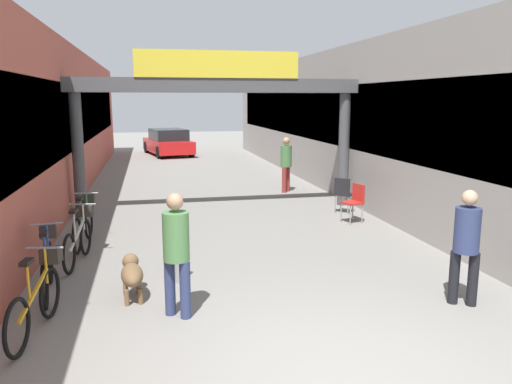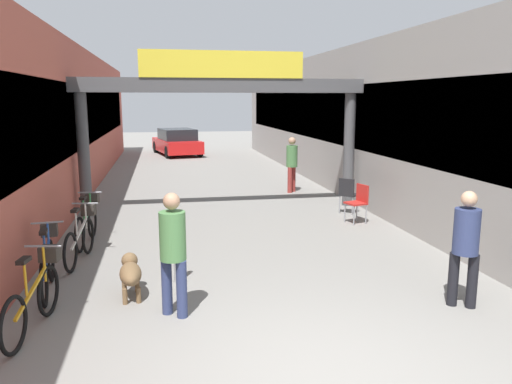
{
  "view_description": "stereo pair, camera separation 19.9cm",
  "coord_description": "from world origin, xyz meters",
  "px_view_note": "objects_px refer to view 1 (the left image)",
  "views": [
    {
      "loc": [
        -1.68,
        -4.34,
        2.79
      ],
      "look_at": [
        0.0,
        3.52,
        1.3
      ],
      "focal_mm": 35.0,
      "sensor_mm": 36.0,
      "label": 1
    },
    {
      "loc": [
        -1.48,
        -4.38,
        2.79
      ],
      "look_at": [
        0.0,
        3.52,
        1.3
      ],
      "focal_mm": 35.0,
      "sensor_mm": 36.0,
      "label": 2
    }
  ],
  "objects_px": {
    "pedestrian_with_dog": "(176,247)",
    "pedestrian_companion": "(466,240)",
    "bicycle_silver_third": "(79,237)",
    "parked_car_red": "(168,142)",
    "bicycle_orange_nearest": "(38,297)",
    "cafe_chair_black_farther": "(343,192)",
    "pedestrian_carrying_crate": "(286,161)",
    "bicycle_blue_second": "(47,264)",
    "dog_on_leash": "(132,273)",
    "bicycle_green_farthest": "(84,223)",
    "cafe_chair_red_nearer": "(355,199)",
    "bollard_post_metal": "(177,252)"
  },
  "relations": [
    {
      "from": "pedestrian_with_dog",
      "to": "bollard_post_metal",
      "type": "xyz_separation_m",
      "value": [
        0.07,
        1.22,
        -0.44
      ]
    },
    {
      "from": "pedestrian_with_dog",
      "to": "cafe_chair_black_farther",
      "type": "bearing_deg",
      "value": 50.04
    },
    {
      "from": "pedestrian_companion",
      "to": "parked_car_red",
      "type": "distance_m",
      "value": 20.26
    },
    {
      "from": "cafe_chair_red_nearer",
      "to": "cafe_chair_black_farther",
      "type": "relative_size",
      "value": 1.0
    },
    {
      "from": "pedestrian_with_dog",
      "to": "cafe_chair_red_nearer",
      "type": "xyz_separation_m",
      "value": [
        4.27,
        4.27,
        -0.39
      ]
    },
    {
      "from": "pedestrian_companion",
      "to": "bicycle_blue_second",
      "type": "bearing_deg",
      "value": 163.76
    },
    {
      "from": "bicycle_orange_nearest",
      "to": "bicycle_silver_third",
      "type": "bearing_deg",
      "value": 86.99
    },
    {
      "from": "cafe_chair_red_nearer",
      "to": "bicycle_green_farthest",
      "type": "bearing_deg",
      "value": -174.57
    },
    {
      "from": "cafe_chair_red_nearer",
      "to": "cafe_chair_black_farther",
      "type": "xyz_separation_m",
      "value": [
        0.11,
        0.95,
        0.0
      ]
    },
    {
      "from": "pedestrian_with_dog",
      "to": "pedestrian_companion",
      "type": "distance_m",
      "value": 3.89
    },
    {
      "from": "pedestrian_carrying_crate",
      "to": "cafe_chair_black_farther",
      "type": "bearing_deg",
      "value": -78.65
    },
    {
      "from": "bicycle_silver_third",
      "to": "cafe_chair_black_farther",
      "type": "height_order",
      "value": "bicycle_silver_third"
    },
    {
      "from": "pedestrian_carrying_crate",
      "to": "pedestrian_companion",
      "type": "bearing_deg",
      "value": -89.24
    },
    {
      "from": "bicycle_blue_second",
      "to": "cafe_chair_red_nearer",
      "type": "bearing_deg",
      "value": 26.6
    },
    {
      "from": "pedestrian_with_dog",
      "to": "bicycle_silver_third",
      "type": "height_order",
      "value": "pedestrian_with_dog"
    },
    {
      "from": "bicycle_silver_third",
      "to": "pedestrian_carrying_crate",
      "type": "bearing_deg",
      "value": 47.18
    },
    {
      "from": "dog_on_leash",
      "to": "bicycle_silver_third",
      "type": "relative_size",
      "value": 0.48
    },
    {
      "from": "bicycle_blue_second",
      "to": "bicycle_orange_nearest",
      "type": "bearing_deg",
      "value": -84.44
    },
    {
      "from": "bicycle_orange_nearest",
      "to": "cafe_chair_black_farther",
      "type": "distance_m",
      "value": 8.05
    },
    {
      "from": "bicycle_orange_nearest",
      "to": "parked_car_red",
      "type": "distance_m",
      "value": 19.78
    },
    {
      "from": "pedestrian_with_dog",
      "to": "parked_car_red",
      "type": "xyz_separation_m",
      "value": [
        0.64,
        19.57,
        -0.29
      ]
    },
    {
      "from": "bicycle_silver_third",
      "to": "cafe_chair_red_nearer",
      "type": "distance_m",
      "value": 6.05
    },
    {
      "from": "pedestrian_with_dog",
      "to": "cafe_chair_red_nearer",
      "type": "distance_m",
      "value": 6.05
    },
    {
      "from": "pedestrian_companion",
      "to": "dog_on_leash",
      "type": "relative_size",
      "value": 2.01
    },
    {
      "from": "pedestrian_carrying_crate",
      "to": "dog_on_leash",
      "type": "height_order",
      "value": "pedestrian_carrying_crate"
    },
    {
      "from": "bollard_post_metal",
      "to": "parked_car_red",
      "type": "distance_m",
      "value": 18.36
    },
    {
      "from": "bicycle_orange_nearest",
      "to": "bicycle_blue_second",
      "type": "height_order",
      "value": "same"
    },
    {
      "from": "pedestrian_companion",
      "to": "pedestrian_carrying_crate",
      "type": "relative_size",
      "value": 0.96
    },
    {
      "from": "pedestrian_with_dog",
      "to": "dog_on_leash",
      "type": "bearing_deg",
      "value": 128.15
    },
    {
      "from": "pedestrian_companion",
      "to": "dog_on_leash",
      "type": "distance_m",
      "value": 4.66
    },
    {
      "from": "bicycle_orange_nearest",
      "to": "cafe_chair_red_nearer",
      "type": "bearing_deg",
      "value": 36.11
    },
    {
      "from": "bicycle_orange_nearest",
      "to": "pedestrian_with_dog",
      "type": "bearing_deg",
      "value": 2.46
    },
    {
      "from": "pedestrian_with_dog",
      "to": "bicycle_green_farthest",
      "type": "relative_size",
      "value": 0.97
    },
    {
      "from": "bicycle_silver_third",
      "to": "bollard_post_metal",
      "type": "bearing_deg",
      "value": -40.78
    },
    {
      "from": "bicycle_blue_second",
      "to": "cafe_chair_black_farther",
      "type": "xyz_separation_m",
      "value": [
        6.19,
        4.0,
        0.1
      ]
    },
    {
      "from": "bicycle_orange_nearest",
      "to": "bicycle_silver_third",
      "type": "relative_size",
      "value": 1.0
    },
    {
      "from": "dog_on_leash",
      "to": "bicycle_blue_second",
      "type": "distance_m",
      "value": 1.3
    },
    {
      "from": "pedestrian_carrying_crate",
      "to": "bicycle_orange_nearest",
      "type": "relative_size",
      "value": 1.0
    },
    {
      "from": "bicycle_orange_nearest",
      "to": "bicycle_green_farthest",
      "type": "xyz_separation_m",
      "value": [
        0.09,
        3.79,
        0.0
      ]
    },
    {
      "from": "parked_car_red",
      "to": "bicycle_orange_nearest",
      "type": "bearing_deg",
      "value": -96.74
    },
    {
      "from": "cafe_chair_black_farther",
      "to": "parked_car_red",
      "type": "xyz_separation_m",
      "value": [
        -3.74,
        14.35,
        0.1
      ]
    },
    {
      "from": "dog_on_leash",
      "to": "bicycle_blue_second",
      "type": "height_order",
      "value": "bicycle_blue_second"
    },
    {
      "from": "bicycle_silver_third",
      "to": "parked_car_red",
      "type": "xyz_separation_m",
      "value": [
        2.18,
        16.96,
        0.21
      ]
    },
    {
      "from": "cafe_chair_black_farther",
      "to": "parked_car_red",
      "type": "distance_m",
      "value": 14.83
    },
    {
      "from": "dog_on_leash",
      "to": "cafe_chair_red_nearer",
      "type": "height_order",
      "value": "cafe_chair_red_nearer"
    },
    {
      "from": "cafe_chair_black_farther",
      "to": "bicycle_green_farthest",
      "type": "bearing_deg",
      "value": -165.81
    },
    {
      "from": "bicycle_orange_nearest",
      "to": "pedestrian_companion",
      "type": "bearing_deg",
      "value": -3.67
    },
    {
      "from": "pedestrian_carrying_crate",
      "to": "bicycle_orange_nearest",
      "type": "xyz_separation_m",
      "value": [
        -5.44,
        -8.4,
        -0.52
      ]
    },
    {
      "from": "pedestrian_companion",
      "to": "bicycle_blue_second",
      "type": "relative_size",
      "value": 0.96
    },
    {
      "from": "bicycle_blue_second",
      "to": "parked_car_red",
      "type": "bearing_deg",
      "value": 82.4
    }
  ]
}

